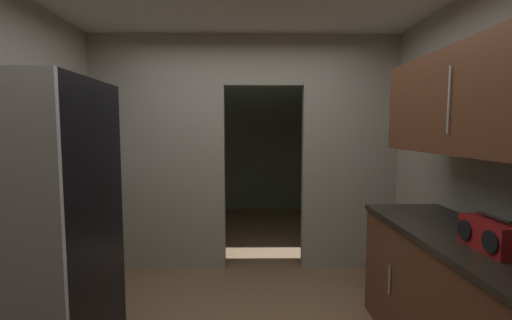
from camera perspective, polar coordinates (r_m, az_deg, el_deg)
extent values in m
cube|color=#9E998C|center=(4.00, -15.70, 0.99)|extent=(1.46, 0.12, 2.60)
cube|color=#9E998C|center=(4.02, 15.09, 1.02)|extent=(1.05, 0.12, 2.60)
cube|color=#9E998C|center=(3.94, 1.30, 16.14)|extent=(0.88, 0.12, 0.55)
cube|color=slate|center=(6.79, -1.39, 2.71)|extent=(3.38, 0.10, 2.60)
cube|color=slate|center=(5.59, -18.60, 1.98)|extent=(0.10, 2.93, 2.60)
cube|color=slate|center=(5.56, 15.64, 2.04)|extent=(0.10, 2.93, 2.60)
cube|color=black|center=(2.48, -33.73, -10.75)|extent=(0.86, 0.73, 1.85)
cube|color=brown|center=(2.61, 31.70, -21.22)|extent=(0.60, 1.93, 0.88)
cube|color=black|center=(2.45, 32.20, -11.42)|extent=(0.64, 1.93, 0.04)
cylinder|color=#B7BABC|center=(2.80, 21.19, -17.98)|extent=(0.01, 0.01, 0.22)
cube|color=brown|center=(2.37, 33.13, 8.31)|extent=(0.34, 1.73, 0.64)
cylinder|color=#B7BABC|center=(2.27, 29.27, 8.66)|extent=(0.01, 0.01, 0.38)
cube|color=maroon|center=(2.25, 34.46, -10.27)|extent=(0.15, 0.35, 0.16)
cylinder|color=#262626|center=(2.23, 34.58, -7.75)|extent=(0.02, 0.24, 0.02)
cylinder|color=black|center=(2.12, 34.23, -11.14)|extent=(0.01, 0.11, 0.11)
cylinder|color=black|center=(2.29, 31.21, -9.88)|extent=(0.01, 0.11, 0.11)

